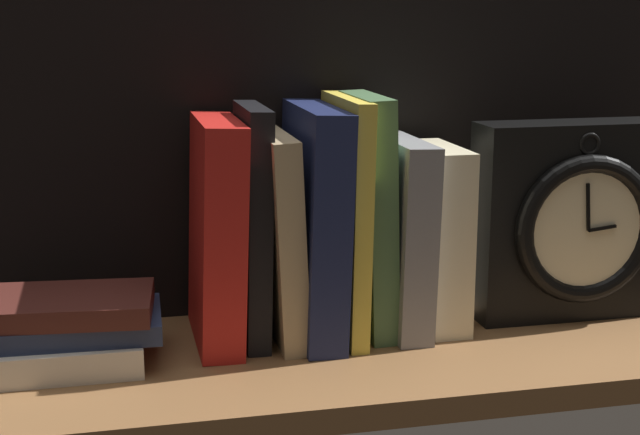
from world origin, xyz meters
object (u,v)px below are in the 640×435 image
at_px(book_black_skeptic, 252,224).
at_px(book_green_romantic, 369,215).
at_px(book_gray_chess, 400,234).
at_px(book_tan_shortstories, 279,236).
at_px(book_yellow_seinlanguage, 344,216).
at_px(book_stack_side, 67,328).
at_px(book_navy_bierce, 314,222).
at_px(framed_clock, 573,221).
at_px(book_red_requiem, 217,232).
at_px(book_cream_twain, 437,236).

xyz_separation_m(book_black_skeptic, book_green_romantic, (0.12, 0.00, 0.00)).
bearing_deg(book_black_skeptic, book_gray_chess, 0.00).
bearing_deg(book_green_romantic, book_tan_shortstories, 180.00).
xyz_separation_m(book_yellow_seinlanguage, book_stack_side, (-0.28, -0.04, -0.09)).
bearing_deg(book_tan_shortstories, book_black_skeptic, 180.00).
height_order(book_tan_shortstories, book_navy_bierce, book_navy_bierce).
xyz_separation_m(book_navy_bierce, book_green_romantic, (0.06, 0.00, 0.01)).
bearing_deg(book_navy_bierce, framed_clock, -1.99).
distance_m(book_red_requiem, framed_clock, 0.39).
relative_size(book_red_requiem, book_green_romantic, 0.92).
relative_size(book_red_requiem, book_navy_bierce, 0.96).
relative_size(book_red_requiem, framed_clock, 1.06).
height_order(book_red_requiem, book_gray_chess, book_red_requiem).
bearing_deg(book_black_skeptic, book_stack_side, -169.17).
distance_m(book_red_requiem, book_green_romantic, 0.16).
relative_size(book_tan_shortstories, book_yellow_seinlanguage, 0.86).
bearing_deg(book_gray_chess, book_navy_bierce, 180.00).
height_order(book_black_skeptic, book_tan_shortstories, book_black_skeptic).
relative_size(book_green_romantic, framed_clock, 1.15).
relative_size(book_yellow_seinlanguage, book_green_romantic, 1.00).
distance_m(book_navy_bierce, book_stack_side, 0.26).
height_order(book_green_romantic, book_cream_twain, book_green_romantic).
relative_size(book_red_requiem, book_stack_side, 1.20).
bearing_deg(book_gray_chess, book_red_requiem, 180.00).
bearing_deg(book_tan_shortstories, framed_clock, -1.76).
distance_m(book_black_skeptic, book_yellow_seinlanguage, 0.10).
bearing_deg(book_green_romantic, book_gray_chess, 0.00).
distance_m(book_gray_chess, book_cream_twain, 0.04).
distance_m(book_cream_twain, book_stack_side, 0.39).
bearing_deg(book_green_romantic, book_black_skeptic, 180.00).
xyz_separation_m(book_red_requiem, book_black_skeptic, (0.04, 0.00, 0.01)).
distance_m(book_yellow_seinlanguage, book_cream_twain, 0.11).
distance_m(book_black_skeptic, book_gray_chess, 0.16).
relative_size(framed_clock, book_stack_side, 1.13).
relative_size(book_red_requiem, book_yellow_seinlanguage, 0.92).
height_order(framed_clock, book_stack_side, framed_clock).
bearing_deg(book_tan_shortstories, book_gray_chess, 0.00).
bearing_deg(framed_clock, book_black_skeptic, 178.38).
bearing_deg(book_yellow_seinlanguage, framed_clock, -2.24).
bearing_deg(book_black_skeptic, book_red_requiem, 180.00).
bearing_deg(book_cream_twain, book_navy_bierce, 180.00).
xyz_separation_m(book_red_requiem, framed_clock, (0.39, -0.01, -0.01)).
bearing_deg(book_black_skeptic, framed_clock, -1.62).
relative_size(book_yellow_seinlanguage, book_cream_twain, 1.28).
distance_m(book_navy_bierce, book_green_romantic, 0.06).
relative_size(book_navy_bierce, framed_clock, 1.11).
bearing_deg(framed_clock, book_navy_bierce, 178.01).
relative_size(book_gray_chess, framed_clock, 0.94).
bearing_deg(book_navy_bierce, book_yellow_seinlanguage, 0.00).
height_order(book_yellow_seinlanguage, book_stack_side, book_yellow_seinlanguage).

